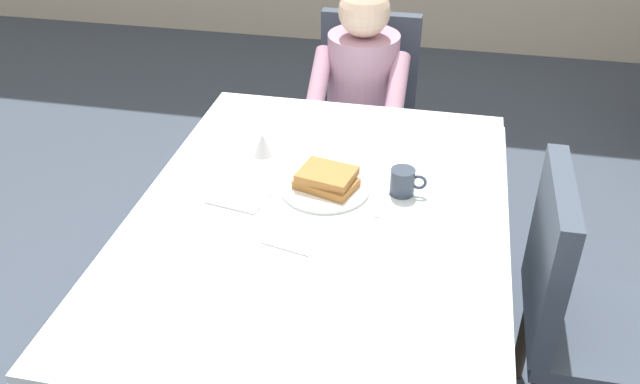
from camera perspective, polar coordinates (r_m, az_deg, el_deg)
ground_plane at (r=2.52m, az=-0.12°, el=-15.68°), size 14.00×14.00×0.00m
dining_table_main at (r=2.08m, az=-0.14°, el=-3.81°), size 1.12×1.52×0.74m
chair_diner at (r=3.13m, az=3.79°, el=7.20°), size 0.44×0.45×0.93m
diner_person at (r=2.93m, az=3.44°, el=8.32°), size 0.40×0.43×1.12m
chair_right_side at (r=2.17m, az=20.45°, el=-8.61°), size 0.45×0.44×0.93m
plate_breakfast at (r=2.13m, az=0.43°, el=0.40°), size 0.28×0.28×0.02m
breakfast_stack at (r=2.11m, az=0.49°, el=1.11°), size 0.21×0.18×0.05m
cup_coffee at (r=2.11m, az=6.97°, el=0.86°), size 0.11×0.08×0.08m
syrup_pitcher at (r=2.31m, az=-4.81°, el=3.97°), size 0.08×0.08×0.07m
fork_left_of_plate at (r=2.15m, az=-4.64°, el=0.55°), size 0.03×0.18×0.00m
knife_right_of_plate at (r=2.09m, az=5.43°, el=-0.59°), size 0.04×0.20×0.00m
spoon_near_edge at (r=1.89m, az=-2.89°, el=-4.72°), size 0.15×0.05×0.00m
napkin_folded at (r=2.10m, az=-6.88°, el=-0.48°), size 0.19×0.15×0.01m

